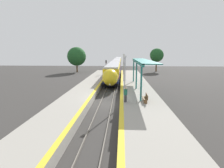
# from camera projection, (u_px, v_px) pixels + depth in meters

# --- Properties ---
(ground_plane) EXTENTS (120.00, 120.00, 0.00)m
(ground_plane) POSITION_uv_depth(u_px,v_px,m) (106.00, 104.00, 20.95)
(ground_plane) COLOR #383533
(rail_left) EXTENTS (0.08, 90.00, 0.15)m
(rail_left) POSITION_uv_depth(u_px,v_px,m) (100.00, 104.00, 20.98)
(rail_left) COLOR slate
(rail_left) RESTS_ON ground_plane
(rail_right) EXTENTS (0.08, 90.00, 0.15)m
(rail_right) POSITION_uv_depth(u_px,v_px,m) (112.00, 104.00, 20.90)
(rail_right) COLOR slate
(rail_right) RESTS_ON ground_plane
(train) EXTENTS (2.74, 70.06, 3.70)m
(train) POSITION_uv_depth(u_px,v_px,m) (117.00, 64.00, 61.05)
(train) COLOR black
(train) RESTS_ON ground_plane
(platform_right) EXTENTS (4.78, 64.00, 0.90)m
(platform_right) POSITION_uv_depth(u_px,v_px,m) (140.00, 101.00, 20.64)
(platform_right) COLOR #9E998E
(platform_right) RESTS_ON ground_plane
(platform_left) EXTENTS (3.79, 64.00, 0.90)m
(platform_left) POSITION_uv_depth(u_px,v_px,m) (77.00, 100.00, 21.07)
(platform_left) COLOR #9E998E
(platform_left) RESTS_ON ground_plane
(platform_bench) EXTENTS (0.44, 1.70, 0.89)m
(platform_bench) POSITION_uv_depth(u_px,v_px,m) (146.00, 98.00, 18.72)
(platform_bench) COLOR brown
(platform_bench) RESTS_ON platform_right
(person_waiting) EXTENTS (0.36, 0.22, 1.63)m
(person_waiting) POSITION_uv_depth(u_px,v_px,m) (126.00, 94.00, 18.62)
(person_waiting) COLOR #333338
(person_waiting) RESTS_ON platform_right
(railway_signal) EXTENTS (0.28, 0.28, 4.26)m
(railway_signal) POSITION_uv_depth(u_px,v_px,m) (106.00, 67.00, 42.74)
(railway_signal) COLOR #59595E
(railway_signal) RESTS_ON ground_plane
(lamppost_near) EXTENTS (0.36, 0.20, 4.91)m
(lamppost_near) POSITION_uv_depth(u_px,v_px,m) (125.00, 74.00, 20.23)
(lamppost_near) COLOR #9E9EA3
(lamppost_near) RESTS_ON platform_right
(lamppost_mid) EXTENTS (0.36, 0.20, 4.91)m
(lamppost_mid) POSITION_uv_depth(u_px,v_px,m) (124.00, 66.00, 31.76)
(lamppost_mid) COLOR #9E9EA3
(lamppost_mid) RESTS_ON platform_right
(lamppost_far) EXTENTS (0.36, 0.20, 4.91)m
(lamppost_far) POSITION_uv_depth(u_px,v_px,m) (123.00, 62.00, 43.29)
(lamppost_far) COLOR #9E9EA3
(lamppost_far) RESTS_ON platform_right
(station_canopy) EXTENTS (2.02, 15.95, 4.17)m
(station_canopy) POSITION_uv_depth(u_px,v_px,m) (141.00, 62.00, 24.92)
(station_canopy) COLOR #1E6B66
(station_canopy) RESTS_ON platform_right
(background_tree_left) EXTENTS (5.78, 5.78, 7.80)m
(background_tree_left) POSITION_uv_depth(u_px,v_px,m) (77.00, 56.00, 54.21)
(background_tree_left) COLOR brown
(background_tree_left) RESTS_ON ground_plane
(background_tree_right) EXTENTS (4.35, 4.35, 7.45)m
(background_tree_right) POSITION_uv_depth(u_px,v_px,m) (157.00, 55.00, 56.12)
(background_tree_right) COLOR brown
(background_tree_right) RESTS_ON ground_plane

